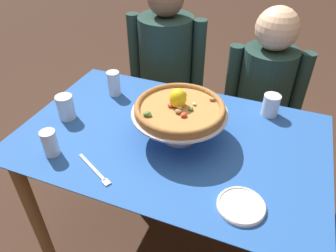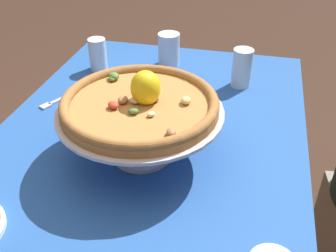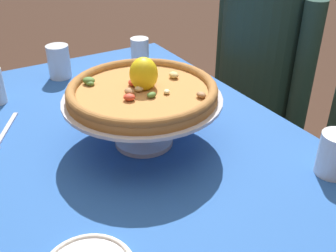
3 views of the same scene
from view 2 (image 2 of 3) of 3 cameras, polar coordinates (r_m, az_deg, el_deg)
dining_table at (r=1.11m, az=-3.41°, el=-7.56°), size 1.32×0.84×0.77m
pizza_stand at (r=0.95m, az=-3.97°, el=0.73°), size 0.40×0.40×0.13m
pizza at (r=0.93m, az=-4.03°, el=3.36°), size 0.37×0.37×0.10m
water_glass_back_left at (r=1.32m, az=10.54°, el=7.86°), size 0.06×0.06×0.13m
water_glass_side_left at (r=1.44m, az=0.12°, el=10.65°), size 0.08×0.08×0.12m
water_glass_front_left at (r=1.43m, az=-10.01°, el=9.82°), size 0.06×0.06×0.11m
dinner_fork at (r=1.29m, az=-14.34°, el=4.13°), size 0.20×0.12×0.01m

